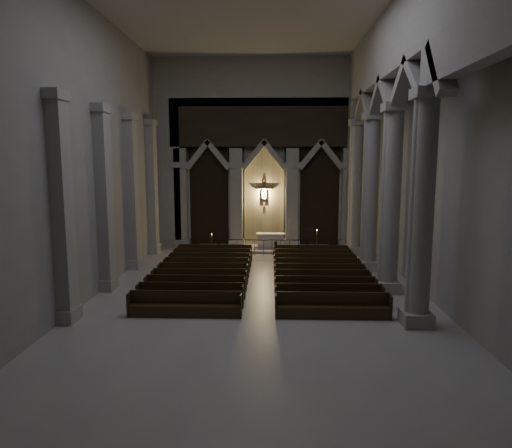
# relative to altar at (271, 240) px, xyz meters

# --- Properties ---
(room) EXTENTS (24.00, 24.10, 12.00)m
(room) POSITION_rel_altar_xyz_m (-0.43, -10.63, 6.99)
(room) COLOR #A3A09A
(room) RESTS_ON ground
(sanctuary_wall) EXTENTS (14.00, 0.77, 12.00)m
(sanctuary_wall) POSITION_rel_altar_xyz_m (-0.43, 0.90, 6.01)
(sanctuary_wall) COLOR #99978F
(sanctuary_wall) RESTS_ON ground
(right_arcade) EXTENTS (1.00, 24.00, 12.00)m
(right_arcade) POSITION_rel_altar_xyz_m (5.07, -9.30, 7.22)
(right_arcade) COLOR #99978F
(right_arcade) RESTS_ON ground
(left_pilasters) EXTENTS (0.60, 13.00, 8.03)m
(left_pilasters) POSITION_rel_altar_xyz_m (-7.18, -7.13, 3.30)
(left_pilasters) COLOR #99978F
(left_pilasters) RESTS_ON ground
(sanctuary_step) EXTENTS (8.50, 2.60, 0.15)m
(sanctuary_step) POSITION_rel_altar_xyz_m (-0.43, -0.03, -0.53)
(sanctuary_step) COLOR #99978F
(sanctuary_step) RESTS_ON ground
(altar) EXTENTS (1.79, 0.71, 0.91)m
(altar) POSITION_rel_altar_xyz_m (0.00, 0.00, 0.00)
(altar) COLOR #BDB6A6
(altar) RESTS_ON sanctuary_step
(altar_rail) EXTENTS (5.28, 0.09, 1.04)m
(altar_rail) POSITION_rel_altar_xyz_m (-0.43, -1.98, 0.08)
(altar_rail) COLOR black
(altar_rail) RESTS_ON ground
(candle_stand_left) EXTENTS (0.21, 0.21, 1.27)m
(candle_stand_left) POSITION_rel_altar_xyz_m (-3.54, -1.62, -0.26)
(candle_stand_left) COLOR #97642E
(candle_stand_left) RESTS_ON ground
(candle_stand_right) EXTENTS (0.25, 0.25, 1.50)m
(candle_stand_right) POSITION_rel_altar_xyz_m (2.78, -1.33, -0.20)
(candle_stand_right) COLOR #97642E
(candle_stand_right) RESTS_ON ground
(pews) EXTENTS (9.58, 9.58, 0.93)m
(pews) POSITION_rel_altar_xyz_m (-0.43, -7.94, -0.30)
(pews) COLOR black
(pews) RESTS_ON ground
(worshipper) EXTENTS (0.48, 0.40, 1.12)m
(worshipper) POSITION_rel_altar_xyz_m (0.32, -3.18, -0.05)
(worshipper) COLOR black
(worshipper) RESTS_ON ground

